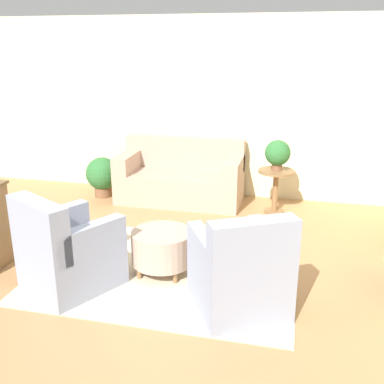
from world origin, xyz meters
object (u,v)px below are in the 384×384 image
armchair_left (66,253)px  potted_plant_on_side_table (278,153)px  potted_plant_floor (102,175)px  ottoman_table (162,247)px  couch (181,179)px  side_table (276,184)px  armchair_right (241,273)px

armchair_left → potted_plant_on_side_table: size_ratio=2.50×
armchair_left → potted_plant_floor: armchair_left is taller
armchair_left → ottoman_table: 1.00m
couch → potted_plant_on_side_table: potted_plant_on_side_table is taller
armchair_left → potted_plant_floor: (-0.86, 2.77, -0.02)m
armchair_left → couch: bearing=81.7°
couch → armchair_left: 2.91m
potted_plant_on_side_table → potted_plant_floor: 2.82m
couch → side_table: size_ratio=2.97×
potted_plant_on_side_table → side_table: bearing=90.0°
armchair_right → potted_plant_floor: bearing=133.4°
armchair_right → potted_plant_floor: size_ratio=1.70×
armchair_left → potted_plant_on_side_table: (1.90, 2.67, 0.51)m
armchair_left → ottoman_table: size_ratio=1.67×
ottoman_table → potted_plant_floor: potted_plant_floor is taller
potted_plant_floor → potted_plant_on_side_table: bearing=-2.0°
armchair_right → side_table: (0.15, 2.67, 0.06)m
armchair_left → side_table: (1.90, 2.67, 0.06)m
side_table → ottoman_table: bearing=-116.4°
side_table → potted_plant_on_side_table: bearing=-90.0°
armchair_right → ottoman_table: (-0.92, 0.53, -0.08)m
ottoman_table → potted_plant_floor: (-1.70, 2.24, 0.06)m
armchair_right → potted_plant_on_side_table: bearing=86.8°
ottoman_table → side_table: bearing=63.6°
ottoman_table → side_table: (1.06, 2.14, 0.14)m
armchair_right → potted_plant_floor: armchair_right is taller
side_table → couch: bearing=172.1°
couch → armchair_left: size_ratio=1.75×
potted_plant_floor → armchair_left: bearing=-72.7°
potted_plant_on_side_table → couch: bearing=172.1°
couch → side_table: (1.48, -0.21, 0.09)m
armchair_left → potted_plant_on_side_table: potted_plant_on_side_table is taller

